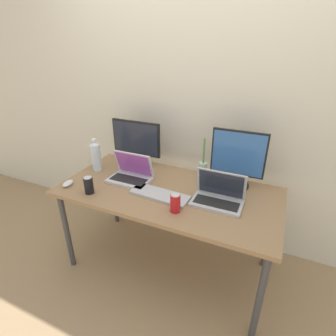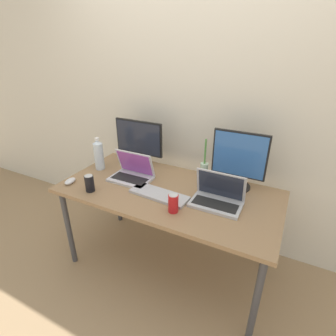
% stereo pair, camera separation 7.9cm
% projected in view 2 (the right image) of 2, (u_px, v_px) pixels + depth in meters
% --- Properties ---
extents(ground_plane, '(16.00, 16.00, 0.00)m').
position_uv_depth(ground_plane, '(168.00, 264.00, 2.25)').
color(ground_plane, '#9E7F5B').
extents(wall_back, '(7.00, 0.08, 2.60)m').
position_uv_depth(wall_back, '(200.00, 99.00, 2.16)').
color(wall_back, silver).
rests_on(wall_back, ground).
extents(work_desk, '(1.61, 0.78, 0.74)m').
position_uv_depth(work_desk, '(168.00, 197.00, 1.96)').
color(work_desk, '#424247').
rests_on(work_desk, ground).
extents(monitor_left, '(0.45, 0.20, 0.39)m').
position_uv_depth(monitor_left, '(139.00, 141.00, 2.25)').
color(monitor_left, black).
rests_on(monitor_left, work_desk).
extents(monitor_center, '(0.39, 0.21, 0.43)m').
position_uv_depth(monitor_center, '(239.00, 160.00, 1.88)').
color(monitor_center, black).
rests_on(monitor_center, work_desk).
extents(laptop_silver, '(0.32, 0.22, 0.22)m').
position_uv_depth(laptop_silver, '(132.00, 173.00, 2.07)').
color(laptop_silver, silver).
rests_on(laptop_silver, work_desk).
extents(laptop_secondary, '(0.34, 0.21, 0.22)m').
position_uv_depth(laptop_secondary, '(217.00, 197.00, 1.75)').
color(laptop_secondary, '#B7B7BC').
rests_on(laptop_secondary, work_desk).
extents(keyboard_main, '(0.44, 0.18, 0.02)m').
position_uv_depth(keyboard_main, '(159.00, 195.00, 1.85)').
color(keyboard_main, '#B2B2B7').
rests_on(keyboard_main, work_desk).
extents(mouse_by_keyboard, '(0.07, 0.11, 0.03)m').
position_uv_depth(mouse_by_keyboard, '(70.00, 181.00, 2.02)').
color(mouse_by_keyboard, silver).
rests_on(mouse_by_keyboard, work_desk).
extents(water_bottle, '(0.08, 0.08, 0.28)m').
position_uv_depth(water_bottle, '(99.00, 155.00, 2.20)').
color(water_bottle, silver).
rests_on(water_bottle, work_desk).
extents(soda_can_near_keyboard, '(0.07, 0.07, 0.13)m').
position_uv_depth(soda_can_near_keyboard, '(173.00, 203.00, 1.66)').
color(soda_can_near_keyboard, red).
rests_on(soda_can_near_keyboard, work_desk).
extents(soda_can_by_laptop, '(0.07, 0.07, 0.13)m').
position_uv_depth(soda_can_by_laptop, '(90.00, 183.00, 1.89)').
color(soda_can_by_laptop, black).
rests_on(soda_can_by_laptop, work_desk).
extents(bamboo_vase, '(0.06, 0.06, 0.34)m').
position_uv_depth(bamboo_vase, '(204.00, 170.00, 2.05)').
color(bamboo_vase, '#B2D1B7').
rests_on(bamboo_vase, work_desk).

